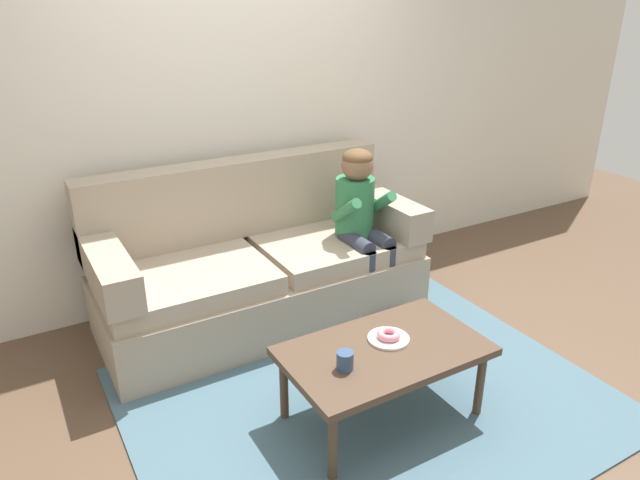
{
  "coord_description": "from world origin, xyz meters",
  "views": [
    {
      "loc": [
        -1.5,
        -2.33,
        2.02
      ],
      "look_at": [
        0.11,
        0.45,
        0.65
      ],
      "focal_mm": 32.55,
      "sensor_mm": 36.0,
      "label": 1
    }
  ],
  "objects_px": {
    "person_child": "(361,215)",
    "donut": "(389,334)",
    "coffee_table": "(384,355)",
    "couch": "(258,267)",
    "mug": "(345,361)"
  },
  "relations": [
    {
      "from": "coffee_table",
      "to": "person_child",
      "type": "distance_m",
      "value": 1.22
    },
    {
      "from": "coffee_table",
      "to": "donut",
      "type": "distance_m",
      "value": 0.11
    },
    {
      "from": "donut",
      "to": "mug",
      "type": "bearing_deg",
      "value": -163.34
    },
    {
      "from": "coffee_table",
      "to": "person_child",
      "type": "xyz_separation_m",
      "value": [
        0.56,
        1.05,
        0.3
      ]
    },
    {
      "from": "person_child",
      "to": "mug",
      "type": "xyz_separation_m",
      "value": [
        -0.82,
        -1.09,
        -0.21
      ]
    },
    {
      "from": "mug",
      "to": "donut",
      "type": "bearing_deg",
      "value": 16.66
    },
    {
      "from": "person_child",
      "to": "donut",
      "type": "height_order",
      "value": "person_child"
    },
    {
      "from": "coffee_table",
      "to": "mug",
      "type": "height_order",
      "value": "mug"
    },
    {
      "from": "couch",
      "to": "coffee_table",
      "type": "height_order",
      "value": "couch"
    },
    {
      "from": "couch",
      "to": "donut",
      "type": "distance_m",
      "value": 1.23
    },
    {
      "from": "person_child",
      "to": "donut",
      "type": "bearing_deg",
      "value": -116.46
    },
    {
      "from": "coffee_table",
      "to": "person_child",
      "type": "height_order",
      "value": "person_child"
    },
    {
      "from": "person_child",
      "to": "donut",
      "type": "xyz_separation_m",
      "value": [
        -0.5,
        -1.0,
        -0.22
      ]
    },
    {
      "from": "couch",
      "to": "mug",
      "type": "relative_size",
      "value": 23.14
    },
    {
      "from": "person_child",
      "to": "donut",
      "type": "relative_size",
      "value": 9.18
    }
  ]
}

